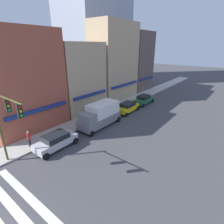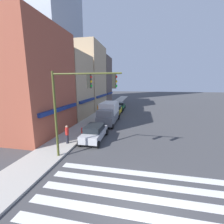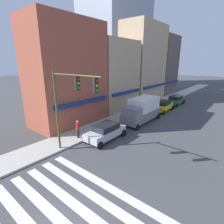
{
  "view_description": "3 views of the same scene",
  "coord_description": "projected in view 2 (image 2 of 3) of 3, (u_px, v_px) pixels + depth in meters",
  "views": [
    {
      "loc": [
        -0.48,
        -9.42,
        9.94
      ],
      "look_at": [
        17.62,
        4.7,
        1.2
      ],
      "focal_mm": 28.0,
      "sensor_mm": 36.0,
      "label": 1
    },
    {
      "loc": [
        -5.82,
        0.03,
        5.86
      ],
      "look_at": [
        17.62,
        4.7,
        1.2
      ],
      "focal_mm": 24.0,
      "sensor_mm": 36.0,
      "label": 2
    },
    {
      "loc": [
        -3.51,
        -5.82,
        7.38
      ],
      "look_at": [
        10.84,
        6.0,
        2.0
      ],
      "focal_mm": 28.0,
      "sensor_mm": 36.0,
      "label": 3
    }
  ],
  "objects": [
    {
      "name": "sedan_silver",
      "position": [
        94.0,
        132.0,
        15.44
      ],
      "size": [
        4.42,
        2.02,
        1.59
      ],
      "rotation": [
        0.0,
        0.0,
        0.01
      ],
      "color": "#B7B7BC",
      "rests_on": "ground_plane"
    },
    {
      "name": "ground_plane",
      "position": [
        138.0,
        216.0,
        6.71
      ],
      "size": [
        200.0,
        200.0,
        0.0
      ],
      "primitive_type": "plane",
      "color": "#424244"
    },
    {
      "name": "pedestrian_orange_vest",
      "position": [
        98.0,
        109.0,
        27.75
      ],
      "size": [
        0.32,
        0.32,
        1.77
      ],
      "rotation": [
        0.0,
        0.0,
        0.97
      ],
      "color": "#23232D",
      "rests_on": "sidewalk_left"
    },
    {
      "name": "sedan_yellow",
      "position": [
        116.0,
        110.0,
        28.26
      ],
      "size": [
        4.45,
        2.02,
        1.59
      ],
      "rotation": [
        0.0,
        0.0,
        0.03
      ],
      "color": "yellow",
      "rests_on": "ground_plane"
    },
    {
      "name": "sedan_green",
      "position": [
        120.0,
        106.0,
        33.39
      ],
      "size": [
        4.4,
        2.02,
        1.59
      ],
      "rotation": [
        0.0,
        0.0,
        -0.0
      ],
      "color": "#1E6638",
      "rests_on": "ground_plane"
    },
    {
      "name": "pedestrian_white_shirt",
      "position": [
        103.0,
        108.0,
        29.48
      ],
      "size": [
        0.32,
        0.32,
        1.77
      ],
      "rotation": [
        0.0,
        0.0,
        1.82
      ],
      "color": "#23232D",
      "rests_on": "sidewalk_left"
    },
    {
      "name": "pedestrian_red_jacket",
      "position": [
        67.0,
        134.0,
        14.22
      ],
      "size": [
        0.32,
        0.32,
        1.77
      ],
      "rotation": [
        0.0,
        0.0,
        4.53
      ],
      "color": "#23232D",
      "rests_on": "sidewalk_left"
    },
    {
      "name": "storefront_row",
      "position": [
        83.0,
        81.0,
        29.49
      ],
      "size": [
        34.41,
        5.3,
        14.11
      ],
      "color": "#9E4C38",
      "rests_on": "ground_plane"
    },
    {
      "name": "fire_hydrant",
      "position": [
        82.0,
        131.0,
        16.64
      ],
      "size": [
        0.24,
        0.24,
        0.84
      ],
      "color": "red",
      "rests_on": "sidewalk_left"
    },
    {
      "name": "box_truck_grey",
      "position": [
        109.0,
        113.0,
        21.88
      ],
      "size": [
        6.22,
        2.42,
        3.04
      ],
      "rotation": [
        0.0,
        0.0,
        0.01
      ],
      "color": "slate",
      "rests_on": "ground_plane"
    },
    {
      "name": "crosswalk_stripes",
      "position": [
        138.0,
        216.0,
        6.71
      ],
      "size": [
        7.1,
        10.8,
        0.01
      ],
      "color": "silver",
      "rests_on": "ground_plane"
    },
    {
      "name": "traffic_signal",
      "position": [
        77.0,
        97.0,
        10.73
      ],
      "size": [
        0.32,
        5.11,
        6.69
      ],
      "color": "#474C1E",
      "rests_on": "ground_plane"
    }
  ]
}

